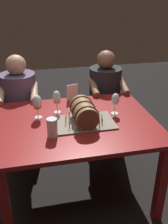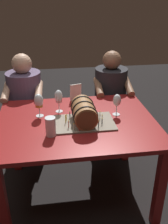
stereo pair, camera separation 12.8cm
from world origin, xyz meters
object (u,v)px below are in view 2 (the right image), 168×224
at_px(person_seated_left, 27,110).
at_px(person_seated_right, 110,106).
at_px(wine_glass_rose, 59,97).
at_px(wine_glass_amber, 39,102).
at_px(beer_pint, 51,127).
at_px(barrel_cake, 84,114).
at_px(dining_table, 77,132).
at_px(wine_glass_empty, 117,101).
at_px(menu_card, 76,92).

relative_size(person_seated_left, person_seated_right, 1.00).
distance_m(wine_glass_rose, person_seated_right, 0.86).
bearing_deg(wine_glass_amber, person_seated_left, 105.46).
height_order(person_seated_left, person_seated_right, person_seated_left).
xyz_separation_m(beer_pint, person_seated_left, (-0.25, 0.90, -0.28)).
bearing_deg(barrel_cake, dining_table, 138.37).
bearing_deg(beer_pint, dining_table, 42.31).
bearing_deg(wine_glass_rose, wine_glass_amber, -159.46).
bearing_deg(wine_glass_amber, wine_glass_empty, -5.77).
bearing_deg(wine_glass_empty, menu_card, 130.47).
height_order(wine_glass_rose, person_seated_right, person_seated_right).
relative_size(wine_glass_amber, beer_pint, 1.39).
height_order(barrel_cake, person_seated_left, person_seated_left).
relative_size(wine_glass_amber, menu_card, 1.25).
distance_m(barrel_cake, menu_card, 0.47).
distance_m(dining_table, wine_glass_amber, 0.40).
xyz_separation_m(beer_pint, person_seated_right, (0.67, 0.90, -0.29)).
bearing_deg(person_seated_right, beer_pint, -126.42).
distance_m(barrel_cake, wine_glass_rose, 0.31).
distance_m(wine_glass_amber, person_seated_left, 0.70).
xyz_separation_m(wine_glass_rose, person_seated_left, (-0.33, 0.52, -0.35)).
bearing_deg(person_seated_right, barrel_cake, -117.90).
bearing_deg(dining_table, beer_pint, -137.69).
bearing_deg(wine_glass_empty, wine_glass_amber, 174.23).
relative_size(wine_glass_empty, person_seated_left, 0.16).
bearing_deg(menu_card, wine_glass_empty, -63.96).
height_order(dining_table, wine_glass_amber, wine_glass_amber).
bearing_deg(dining_table, wine_glass_empty, 10.69).
distance_m(beer_pint, person_seated_left, 0.98).
distance_m(dining_table, beer_pint, 0.33).
height_order(dining_table, wine_glass_rose, wine_glass_rose).
height_order(barrel_cake, wine_glass_rose, wine_glass_rose).
relative_size(wine_glass_rose, wine_glass_amber, 1.00).
xyz_separation_m(barrel_cake, wine_glass_rose, (-0.18, 0.24, 0.05)).
bearing_deg(wine_glass_amber, menu_card, 40.71).
distance_m(dining_table, person_seated_left, 0.85).
relative_size(wine_glass_rose, beer_pint, 1.39).
distance_m(wine_glass_empty, person_seated_left, 1.09).
distance_m(wine_glass_empty, person_seated_right, 0.74).
bearing_deg(wine_glass_empty, wine_glass_rose, 165.02).
height_order(barrel_cake, beer_pint, barrel_cake).
height_order(beer_pint, menu_card, menu_card).
height_order(wine_glass_amber, person_seated_right, person_seated_right).
bearing_deg(person_seated_right, dining_table, -122.64).
height_order(dining_table, wine_glass_empty, wine_glass_empty).
bearing_deg(beer_pint, person_seated_left, 105.20).
bearing_deg(person_seated_right, person_seated_left, 179.99).
distance_m(beer_pint, menu_card, 0.66).
height_order(wine_glass_amber, person_seated_left, person_seated_left).
xyz_separation_m(dining_table, barrel_cake, (0.05, -0.05, 0.19)).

